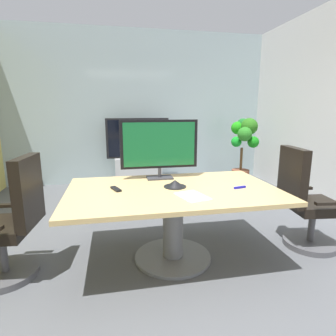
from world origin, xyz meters
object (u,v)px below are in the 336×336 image
at_px(conference_phone, 175,184).
at_px(remote_control, 116,189).
at_px(office_chair_left, 11,229).
at_px(tv_monitor, 159,146).
at_px(wall_display_unit, 138,163).
at_px(potted_plant, 244,143).
at_px(office_chair_right, 305,206).
at_px(conference_table, 173,206).

bearing_deg(conference_phone, remote_control, 179.06).
xyz_separation_m(office_chair_left, tv_monitor, (1.39, 0.46, 0.63)).
bearing_deg(wall_display_unit, office_chair_left, -115.37).
xyz_separation_m(tv_monitor, potted_plant, (1.99, 2.01, -0.26)).
xyz_separation_m(wall_display_unit, potted_plant, (2.01, -0.41, 0.39)).
height_order(office_chair_right, remote_control, office_chair_right).
bearing_deg(wall_display_unit, office_chair_right, -62.08).
xyz_separation_m(wall_display_unit, remote_control, (-0.46, -2.79, 0.30)).
bearing_deg(office_chair_right, potted_plant, -4.42).
height_order(office_chair_left, potted_plant, potted_plant).
bearing_deg(conference_table, tv_monitor, 97.71).
distance_m(tv_monitor, wall_display_unit, 2.50).
bearing_deg(office_chair_right, conference_table, 95.77).
relative_size(office_chair_left, remote_control, 6.41).
relative_size(office_chair_left, conference_phone, 4.95).
relative_size(office_chair_right, tv_monitor, 1.30).
bearing_deg(tv_monitor, wall_display_unit, 90.51).
distance_m(office_chair_right, tv_monitor, 1.69).
distance_m(office_chair_left, wall_display_unit, 3.18).
xyz_separation_m(office_chair_left, potted_plant, (3.37, 2.46, 0.38)).
bearing_deg(wall_display_unit, conference_phone, -87.73).
height_order(tv_monitor, potted_plant, tv_monitor).
relative_size(wall_display_unit, potted_plant, 1.00).
xyz_separation_m(conference_table, tv_monitor, (-0.06, 0.43, 0.53)).
distance_m(office_chair_right, wall_display_unit, 3.26).
relative_size(tv_monitor, conference_phone, 3.82).
bearing_deg(office_chair_left, potted_plant, 131.69).
xyz_separation_m(conference_phone, remote_control, (-0.57, 0.01, -0.02)).
xyz_separation_m(tv_monitor, conference_phone, (0.09, -0.38, -0.33)).
bearing_deg(conference_table, conference_phone, 60.62).
bearing_deg(conference_table, remote_control, 173.22).
distance_m(office_chair_right, potted_plant, 2.54).
xyz_separation_m(conference_table, wall_display_unit, (-0.08, 2.85, -0.11)).
height_order(office_chair_right, wall_display_unit, wall_display_unit).
bearing_deg(conference_table, wall_display_unit, 91.61).
bearing_deg(tv_monitor, conference_table, -82.29).
distance_m(office_chair_right, conference_phone, 1.45).
distance_m(conference_table, tv_monitor, 0.69).
bearing_deg(conference_phone, potted_plant, 51.46).
bearing_deg(tv_monitor, office_chair_left, -161.77).
bearing_deg(office_chair_right, conference_phone, 93.54).
height_order(wall_display_unit, remote_control, wall_display_unit).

